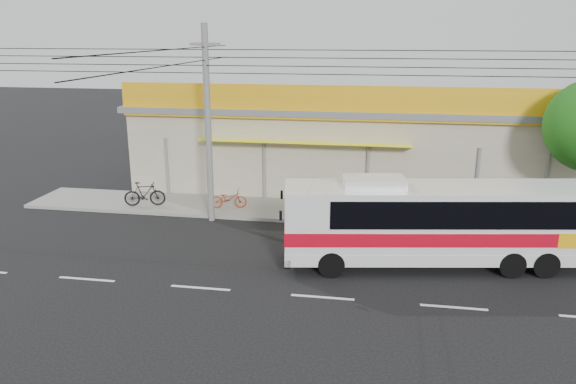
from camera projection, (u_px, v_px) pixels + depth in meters
name	position (u px, v px, depth m)	size (l,w,h in m)	color
ground	(330.00, 266.00, 20.01)	(120.00, 120.00, 0.00)	black
sidewalk	(343.00, 213.00, 25.68)	(30.00, 3.20, 0.15)	gray
lane_markings	(323.00, 297.00, 17.64)	(50.00, 0.12, 0.01)	silver
storefront_building	(352.00, 142.00, 30.32)	(22.60, 9.20, 5.70)	#A69C85
coach_bus	(440.00, 219.00, 19.60)	(10.76, 3.94, 3.25)	silver
motorbike_red	(229.00, 199.00, 26.05)	(0.59, 1.68, 0.88)	maroon
motorbike_dark	(145.00, 194.00, 26.32)	(0.54, 1.92, 1.15)	black
utility_pole	(206.00, 60.00, 23.01)	(34.00, 14.00, 8.41)	slate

